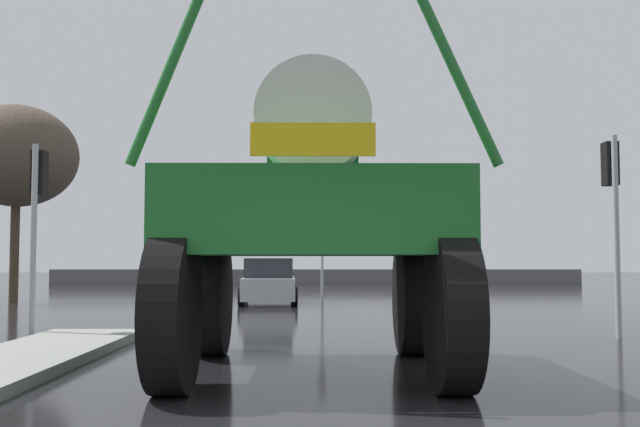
% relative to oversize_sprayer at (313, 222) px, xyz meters
% --- Properties ---
extents(ground_plane, '(120.00, 120.00, 0.00)m').
position_rel_oversize_sprayer_xyz_m(ground_plane, '(0.14, 13.22, -1.98)').
color(ground_plane, black).
extents(oversize_sprayer, '(4.18, 5.16, 4.54)m').
position_rel_oversize_sprayer_xyz_m(oversize_sprayer, '(0.00, 0.00, 0.00)').
color(oversize_sprayer, black).
rests_on(oversize_sprayer, ground).
extents(sedan_ahead, '(2.02, 4.17, 1.52)m').
position_rel_oversize_sprayer_xyz_m(sedan_ahead, '(-1.50, 14.81, -1.27)').
color(sedan_ahead, '#B7B7BF').
rests_on(sedan_ahead, ground).
extents(traffic_signal_near_left, '(0.24, 0.54, 3.66)m').
position_rel_oversize_sprayer_xyz_m(traffic_signal_near_left, '(-5.24, 4.12, 0.68)').
color(traffic_signal_near_left, '#A8AAAF').
rests_on(traffic_signal_near_left, ground).
extents(traffic_signal_near_right, '(0.24, 0.54, 3.84)m').
position_rel_oversize_sprayer_xyz_m(traffic_signal_near_right, '(5.73, 4.12, 0.82)').
color(traffic_signal_near_right, '#A8AAAF').
rests_on(traffic_signal_near_right, ground).
extents(traffic_signal_far_left, '(0.24, 0.55, 4.01)m').
position_rel_oversize_sprayer_xyz_m(traffic_signal_far_left, '(0.34, 19.74, 0.94)').
color(traffic_signal_far_left, '#A8AAAF').
rests_on(traffic_signal_far_left, ground).
extents(bare_tree_left, '(4.13, 4.13, 6.80)m').
position_rel_oversize_sprayer_xyz_m(bare_tree_left, '(-10.24, 15.38, 3.05)').
color(bare_tree_left, '#473828').
rests_on(bare_tree_left, ground).
extents(roadside_barrier, '(30.75, 0.24, 0.90)m').
position_rel_oversize_sprayer_xyz_m(roadside_barrier, '(0.14, 32.75, -1.53)').
color(roadside_barrier, '#59595B').
rests_on(roadside_barrier, ground).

